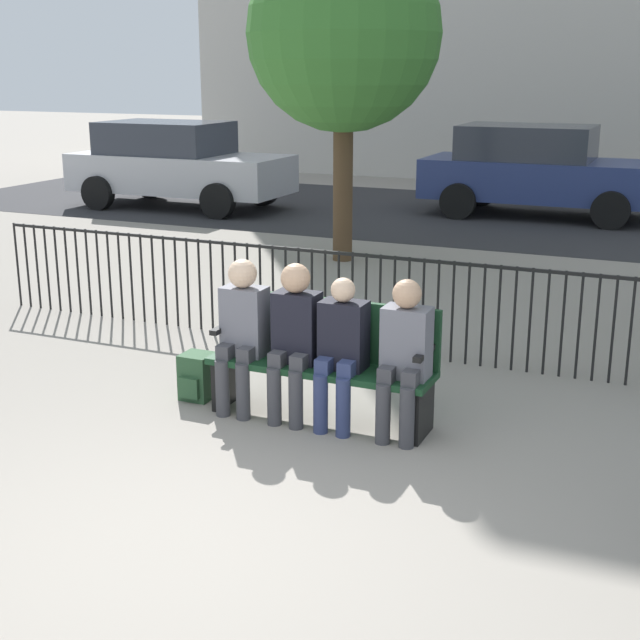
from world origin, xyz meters
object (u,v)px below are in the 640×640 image
Objects in this scene: park_bench at (324,356)px; backpack at (197,377)px; seated_person_0 at (242,327)px; seated_person_3 at (404,351)px; tree_0 at (344,35)px; seated_person_1 at (294,333)px; parked_car_0 at (538,170)px; seated_person_2 at (341,346)px; parked_car_2 at (176,163)px.

park_bench reaches higher than backpack.
park_bench is 1.45× the size of seated_person_0.
tree_0 is (-2.77, 5.58, 2.37)m from seated_person_3.
backpack is at bearing 175.79° from seated_person_1.
parked_car_0 is at bearing 95.43° from seated_person_3.
seated_person_2 is at bearing -34.50° from park_bench.
parked_car_2 reaches higher than seated_person_0.
seated_person_2 is at bearing -67.81° from tree_0.
seated_person_3 is 0.28× the size of parked_car_2.
seated_person_1 reaches higher than seated_person_0.
seated_person_1 is 1.03× the size of seated_person_3.
parked_car_2 is at bearing 128.29° from park_bench.
seated_person_3 is 0.27× the size of tree_0.
backpack is (-0.91, 0.07, -0.50)m from seated_person_1.
park_bench is 11.07m from parked_car_2.
seated_person_3 reaches higher than seated_person_2.
tree_0 is at bearing 108.77° from seated_person_1.
seated_person_3 reaches higher than park_bench.
backpack is 10.49m from parked_car_0.
seated_person_2 is at bearing -179.76° from seated_person_3.
backpack is 0.09× the size of parked_car_0.
tree_0 is at bearing 116.37° from seated_person_3.
seated_person_1 reaches higher than backpack.
parked_car_2 is at bearing 130.53° from seated_person_3.
backpack is (-1.78, 0.07, -0.48)m from seated_person_3.
seated_person_0 reaches higher than park_bench.
parked_car_2 reaches higher than seated_person_2.
tree_0 reaches higher than seated_person_1.
park_bench is 6.36m from tree_0.
parked_car_0 reaches higher than seated_person_0.
parked_car_0 is at bearing 92.78° from seated_person_2.
parked_car_0 is 1.00× the size of parked_car_2.
seated_person_3 is at bearing -84.57° from parked_car_0.
park_bench is at bearing 11.38° from seated_person_0.
parked_car_2 is at bearing 123.33° from backpack.
tree_0 is 1.03× the size of parked_car_2.
backpack is 0.09× the size of parked_car_2.
tree_0 is 5.67m from parked_car_0.
tree_0 reaches higher than seated_person_3.
seated_person_0 is 1.32m from seated_person_3.
seated_person_0 is at bearing -168.62° from park_bench.
seated_person_2 is 0.97× the size of seated_person_3.
parked_car_0 is (-1.00, 10.51, 0.18)m from seated_person_3.
backpack is at bearing 177.77° from seated_person_3.
seated_person_2 is at bearing -0.65° from seated_person_1.
seated_person_0 is 0.29× the size of parked_car_2.
seated_person_3 is at bearing -0.15° from seated_person_1.
seated_person_0 reaches higher than seated_person_3.
seated_person_1 is 0.39m from seated_person_2.
parked_car_2 is (-7.05, 8.81, 0.21)m from seated_person_2.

